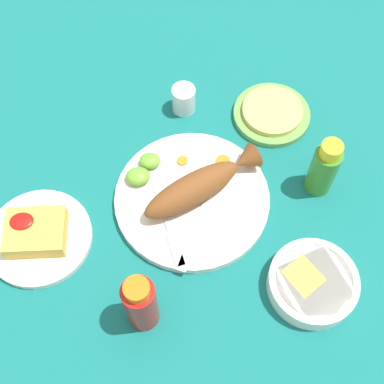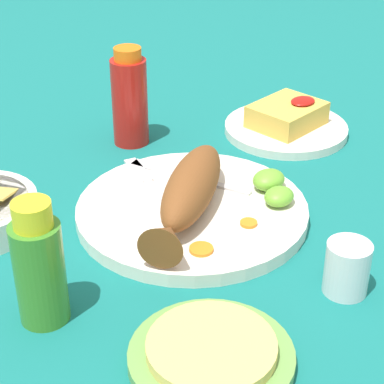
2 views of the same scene
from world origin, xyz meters
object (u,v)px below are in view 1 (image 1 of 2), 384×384
at_px(fork_near, 195,233).
at_px(salt_cup, 184,100).
at_px(guacamole_bowl, 313,283).
at_px(fork_far, 169,228).
at_px(hot_sauce_bottle_red, 141,303).
at_px(tortilla_plate, 272,115).
at_px(side_plate_fries, 39,238).
at_px(fried_fish, 200,185).
at_px(main_plate, 192,199).
at_px(hot_sauce_bottle_green, 324,168).

xyz_separation_m(fork_near, salt_cup, (0.01, -0.31, 0.01)).
bearing_deg(guacamole_bowl, salt_cup, -62.85).
height_order(fork_far, hot_sauce_bottle_red, hot_sauce_bottle_red).
distance_m(salt_cup, tortilla_plate, 0.19).
bearing_deg(tortilla_plate, salt_cup, -9.41).
bearing_deg(fork_far, side_plate_fries, -103.96).
distance_m(fork_far, hot_sauce_bottle_red, 0.17).
distance_m(fried_fish, side_plate_fries, 0.32).
bearing_deg(hot_sauce_bottle_red, fork_far, -106.91).
bearing_deg(fork_far, hot_sauce_bottle_red, -31.52).
bearing_deg(fried_fish, fork_far, 19.98).
bearing_deg(main_plate, hot_sauce_bottle_green, -174.40).
relative_size(fried_fish, hot_sauce_bottle_red, 1.57).
height_order(main_plate, fork_near, fork_near).
relative_size(hot_sauce_bottle_green, tortilla_plate, 0.86).
relative_size(fork_near, side_plate_fries, 0.90).
distance_m(fried_fish, fork_far, 0.10).
distance_m(main_plate, tortilla_plate, 0.27).
xyz_separation_m(fork_far, guacamole_bowl, (-0.25, 0.12, 0.00)).
height_order(fork_far, hot_sauce_bottle_green, hot_sauce_bottle_green).
distance_m(hot_sauce_bottle_red, tortilla_plate, 0.51).
height_order(hot_sauce_bottle_green, tortilla_plate, hot_sauce_bottle_green).
relative_size(fork_far, hot_sauce_bottle_green, 1.29).
bearing_deg(hot_sauce_bottle_green, tortilla_plate, -67.81).
bearing_deg(main_plate, salt_cup, -88.25).
xyz_separation_m(main_plate, fork_near, (-0.00, 0.08, 0.01)).
bearing_deg(main_plate, guacamole_bowl, 138.00).
height_order(fork_far, salt_cup, salt_cup).
relative_size(fork_near, hot_sauce_bottle_green, 1.26).
bearing_deg(hot_sauce_bottle_green, hot_sauce_bottle_red, 35.70).
bearing_deg(fried_fish, main_plate, -0.00).
relative_size(fork_near, guacamole_bowl, 1.12).
relative_size(hot_sauce_bottle_red, side_plate_fries, 0.78).
distance_m(fork_near, hot_sauce_bottle_red, 0.18).
xyz_separation_m(hot_sauce_bottle_red, guacamole_bowl, (-0.30, -0.04, -0.05)).
bearing_deg(hot_sauce_bottle_red, fried_fish, -115.46).
height_order(fried_fish, guacamole_bowl, fried_fish).
bearing_deg(tortilla_plate, fork_near, 57.04).
bearing_deg(fried_fish, guacamole_bowl, 104.57).
xyz_separation_m(fried_fish, guacamole_bowl, (-0.19, 0.19, -0.03)).
bearing_deg(salt_cup, tortilla_plate, 170.59).
distance_m(main_plate, fried_fish, 0.04).
height_order(fork_near, salt_cup, salt_cup).
relative_size(fork_near, hot_sauce_bottle_red, 1.15).
height_order(main_plate, salt_cup, salt_cup).
height_order(hot_sauce_bottle_red, side_plate_fries, hot_sauce_bottle_red).
height_order(hot_sauce_bottle_red, guacamole_bowl, hot_sauce_bottle_red).
xyz_separation_m(fork_far, salt_cup, (-0.04, -0.29, 0.01)).
relative_size(fried_fish, tortilla_plate, 1.49).
relative_size(fork_far, side_plate_fries, 0.92).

